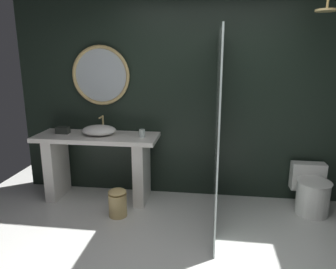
{
  "coord_description": "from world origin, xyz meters",
  "views": [
    {
      "loc": [
        0.1,
        -2.11,
        1.82
      ],
      "look_at": [
        -0.32,
        0.98,
        1.03
      ],
      "focal_mm": 33.95,
      "sensor_mm": 36.0,
      "label": 1
    }
  ],
  "objects_px": {
    "tissue_box": "(63,130)",
    "toilet": "(311,191)",
    "rain_shower_head": "(327,8)",
    "round_wall_mirror": "(101,75)",
    "waste_bin": "(118,202)",
    "vessel_sink": "(99,130)",
    "tumbler_cup": "(142,133)"
  },
  "relations": [
    {
      "from": "tumbler_cup",
      "to": "tissue_box",
      "type": "distance_m",
      "value": 1.04
    },
    {
      "from": "vessel_sink",
      "to": "tumbler_cup",
      "type": "distance_m",
      "value": 0.55
    },
    {
      "from": "tumbler_cup",
      "to": "rain_shower_head",
      "type": "bearing_deg",
      "value": -4.24
    },
    {
      "from": "round_wall_mirror",
      "to": "toilet",
      "type": "distance_m",
      "value": 2.92
    },
    {
      "from": "toilet",
      "to": "waste_bin",
      "type": "xyz_separation_m",
      "value": [
        -2.23,
        -0.42,
        -0.09
      ]
    },
    {
      "from": "vessel_sink",
      "to": "toilet",
      "type": "relative_size",
      "value": 0.77
    },
    {
      "from": "vessel_sink",
      "to": "toilet",
      "type": "bearing_deg",
      "value": -0.5
    },
    {
      "from": "round_wall_mirror",
      "to": "tissue_box",
      "type": "bearing_deg",
      "value": -153.37
    },
    {
      "from": "toilet",
      "to": "waste_bin",
      "type": "distance_m",
      "value": 2.27
    },
    {
      "from": "tissue_box",
      "to": "waste_bin",
      "type": "relative_size",
      "value": 0.49
    },
    {
      "from": "tumbler_cup",
      "to": "round_wall_mirror",
      "type": "relative_size",
      "value": 0.13
    },
    {
      "from": "tissue_box",
      "to": "round_wall_mirror",
      "type": "distance_m",
      "value": 0.84
    },
    {
      "from": "tumbler_cup",
      "to": "vessel_sink",
      "type": "bearing_deg",
      "value": 176.42
    },
    {
      "from": "round_wall_mirror",
      "to": "toilet",
      "type": "bearing_deg",
      "value": -5.9
    },
    {
      "from": "tumbler_cup",
      "to": "tissue_box",
      "type": "relative_size",
      "value": 0.59
    },
    {
      "from": "tissue_box",
      "to": "round_wall_mirror",
      "type": "xyz_separation_m",
      "value": [
        0.46,
        0.23,
        0.67
      ]
    },
    {
      "from": "round_wall_mirror",
      "to": "toilet",
      "type": "height_order",
      "value": "round_wall_mirror"
    },
    {
      "from": "rain_shower_head",
      "to": "round_wall_mirror",
      "type": "bearing_deg",
      "value": 170.38
    },
    {
      "from": "round_wall_mirror",
      "to": "waste_bin",
      "type": "height_order",
      "value": "round_wall_mirror"
    },
    {
      "from": "tumbler_cup",
      "to": "round_wall_mirror",
      "type": "distance_m",
      "value": 0.93
    },
    {
      "from": "toilet",
      "to": "round_wall_mirror",
      "type": "bearing_deg",
      "value": 174.1
    },
    {
      "from": "toilet",
      "to": "waste_bin",
      "type": "bearing_deg",
      "value": -169.25
    },
    {
      "from": "tissue_box",
      "to": "rain_shower_head",
      "type": "relative_size",
      "value": 0.59
    },
    {
      "from": "vessel_sink",
      "to": "tissue_box",
      "type": "relative_size",
      "value": 2.6
    },
    {
      "from": "tissue_box",
      "to": "rain_shower_head",
      "type": "height_order",
      "value": "rain_shower_head"
    },
    {
      "from": "rain_shower_head",
      "to": "toilet",
      "type": "xyz_separation_m",
      "value": [
        0.11,
        0.15,
        -2.0
      ]
    },
    {
      "from": "tissue_box",
      "to": "toilet",
      "type": "height_order",
      "value": "tissue_box"
    },
    {
      "from": "vessel_sink",
      "to": "round_wall_mirror",
      "type": "height_order",
      "value": "round_wall_mirror"
    },
    {
      "from": "round_wall_mirror",
      "to": "toilet",
      "type": "relative_size",
      "value": 1.37
    },
    {
      "from": "round_wall_mirror",
      "to": "rain_shower_head",
      "type": "distance_m",
      "value": 2.62
    },
    {
      "from": "tumbler_cup",
      "to": "toilet",
      "type": "distance_m",
      "value": 2.12
    },
    {
      "from": "tumbler_cup",
      "to": "toilet",
      "type": "bearing_deg",
      "value": 0.33
    }
  ]
}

